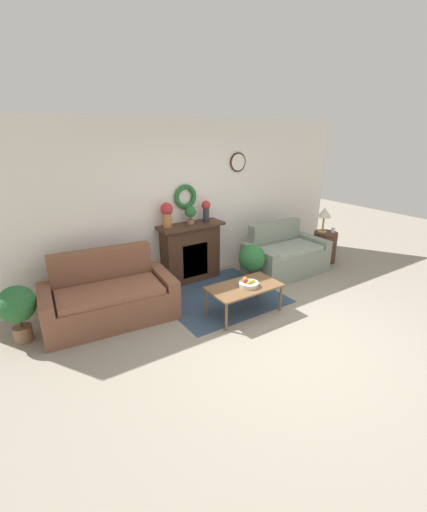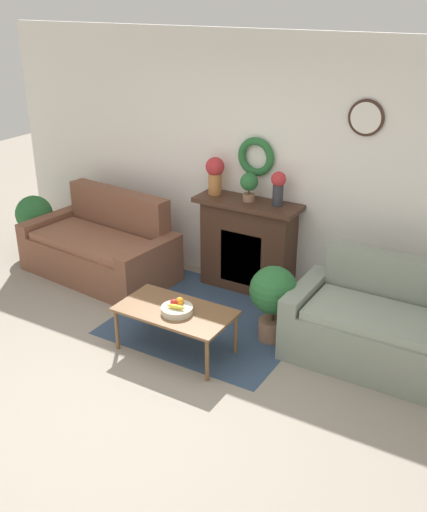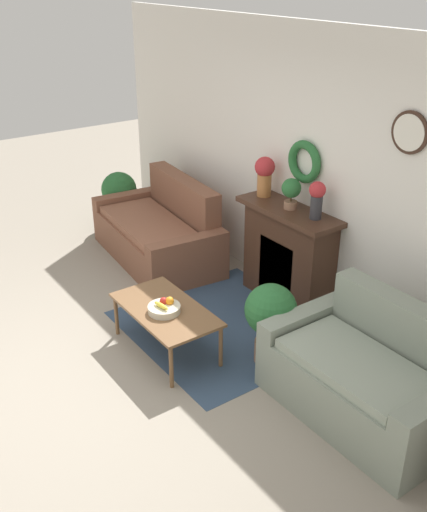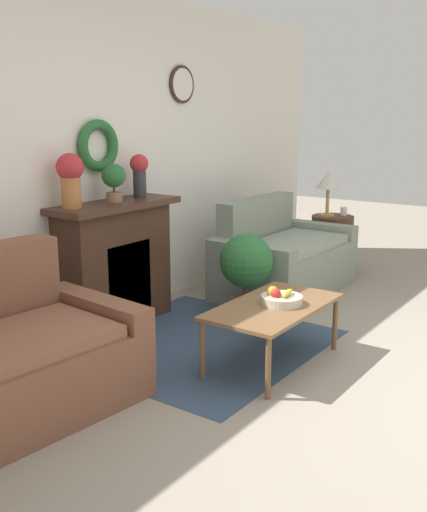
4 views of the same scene
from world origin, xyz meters
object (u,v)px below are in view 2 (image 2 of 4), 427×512
object	(u,v)px
vase_on_mantel_right	(278,186)
potted_plant_floor_by_couch	(35,217)
coffee_table	(175,313)
potted_plant_on_mantel	(249,184)
loveseat_right	(375,327)
vase_on_mantel_left	(215,173)
fruit_bowl	(177,309)
fireplace	(248,245)
potted_plant_floor_by_loveseat	(273,295)
couch_left	(102,248)

from	to	relation	value
vase_on_mantel_right	potted_plant_floor_by_couch	size ratio (longest dim) A/B	0.48
coffee_table	potted_plant_on_mantel	bearing A→B (deg)	91.42
coffee_table	vase_on_mantel_right	bearing A→B (deg)	78.98
loveseat_right	potted_plant_on_mantel	world-z (taller)	potted_plant_on_mantel
vase_on_mantel_left	fruit_bowl	bearing A→B (deg)	-71.58
vase_on_mantel_right	potted_plant_on_mantel	xyz separation A→B (m)	(-0.32, -0.02, -0.03)
vase_on_mantel_left	potted_plant_on_mantel	distance (m)	0.42
fruit_bowl	vase_on_mantel_right	size ratio (longest dim) A/B	0.80
vase_on_mantel_left	potted_plant_on_mantel	world-z (taller)	vase_on_mantel_left
fireplace	potted_plant_on_mantel	distance (m)	0.69
potted_plant_on_mantel	loveseat_right	bearing A→B (deg)	-21.65
fireplace	potted_plant_floor_by_loveseat	bearing A→B (deg)	-49.47
fireplace	potted_plant_on_mantel	world-z (taller)	potted_plant_on_mantel
vase_on_mantel_left	potted_plant_floor_by_loveseat	bearing A→B (deg)	-36.47
loveseat_right	fruit_bowl	bearing A→B (deg)	-151.41
fruit_bowl	vase_on_mantel_left	bearing A→B (deg)	108.42
couch_left	vase_on_mantel_right	xyz separation A→B (m)	(1.94, 0.53, 0.92)
couch_left	loveseat_right	xyz separation A→B (m)	(3.24, -0.13, 0.00)
couch_left	potted_plant_floor_by_loveseat	distance (m)	2.34
fruit_bowl	loveseat_right	bearing A→B (deg)	28.59
vase_on_mantel_right	vase_on_mantel_left	bearing A→B (deg)	180.00
potted_plant_on_mantel	coffee_table	bearing A→B (deg)	-88.58
coffee_table	potted_plant_floor_by_loveseat	xyz separation A→B (m)	(0.66, 0.64, 0.07)
couch_left	vase_on_mantel_left	xyz separation A→B (m)	(1.20, 0.53, 0.94)
potted_plant_floor_by_couch	fireplace	bearing A→B (deg)	10.07
couch_left	potted_plant_on_mantel	size ratio (longest dim) A/B	6.07
couch_left	potted_plant_floor_by_couch	xyz separation A→B (m)	(-1.10, 0.04, 0.16)
loveseat_right	coffee_table	size ratio (longest dim) A/B	1.41
potted_plant_on_mantel	potted_plant_floor_by_couch	bearing A→B (deg)	-170.24
couch_left	coffee_table	xyz separation A→B (m)	(1.66, -0.93, 0.08)
vase_on_mantel_left	potted_plant_on_mantel	xyz separation A→B (m)	(0.42, -0.02, -0.05)
coffee_table	vase_on_mantel_left	size ratio (longest dim) A/B	2.59
loveseat_right	vase_on_mantel_left	distance (m)	2.34
fireplace	potted_plant_floor_by_couch	size ratio (longest dim) A/B	1.54
fruit_bowl	potted_plant_floor_by_couch	size ratio (longest dim) A/B	0.38
fruit_bowl	vase_on_mantel_left	size ratio (longest dim) A/B	0.70
vase_on_mantel_right	potted_plant_floor_by_couch	bearing A→B (deg)	-170.89
coffee_table	vase_on_mantel_right	xyz separation A→B (m)	(0.29, 1.46, 0.84)
fireplace	potted_plant_floor_by_loveseat	world-z (taller)	fireplace
vase_on_mantel_left	potted_plant_on_mantel	bearing A→B (deg)	-2.72
vase_on_mantel_left	potted_plant_floor_by_couch	bearing A→B (deg)	-168.03
potted_plant_on_mantel	potted_plant_floor_by_loveseat	world-z (taller)	potted_plant_on_mantel
loveseat_right	vase_on_mantel_left	size ratio (longest dim) A/B	3.66
vase_on_mantel_left	vase_on_mantel_right	size ratio (longest dim) A/B	1.13
loveseat_right	vase_on_mantel_right	world-z (taller)	vase_on_mantel_right
fruit_bowl	potted_plant_floor_by_couch	xyz separation A→B (m)	(-2.80, 1.01, 0.01)
loveseat_right	potted_plant_floor_by_loveseat	bearing A→B (deg)	-169.87
loveseat_right	couch_left	bearing A→B (deg)	177.73
potted_plant_floor_by_loveseat	loveseat_right	bearing A→B (deg)	10.13
loveseat_right	potted_plant_floor_by_couch	bearing A→B (deg)	177.71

